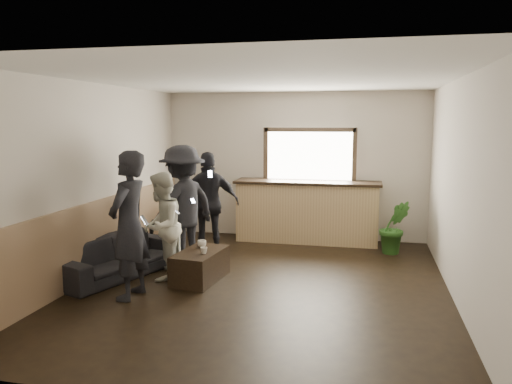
% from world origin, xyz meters
% --- Properties ---
extents(ground, '(5.00, 6.00, 0.01)m').
position_xyz_m(ground, '(0.00, 0.00, 0.00)').
color(ground, black).
extents(room_shell, '(5.01, 6.01, 2.80)m').
position_xyz_m(room_shell, '(-0.74, 0.00, 1.47)').
color(room_shell, silver).
rests_on(room_shell, ground).
extents(bar_counter, '(2.70, 0.68, 2.13)m').
position_xyz_m(bar_counter, '(0.30, 2.70, 0.64)').
color(bar_counter, tan).
rests_on(bar_counter, ground).
extents(sofa, '(1.40, 2.11, 0.57)m').
position_xyz_m(sofa, '(-2.15, -0.01, 0.29)').
color(sofa, black).
rests_on(sofa, ground).
extents(coffee_table, '(0.63, 1.00, 0.42)m').
position_xyz_m(coffee_table, '(-0.90, 0.04, 0.21)').
color(coffee_table, black).
rests_on(coffee_table, ground).
extents(cup_a, '(0.18, 0.18, 0.10)m').
position_xyz_m(cup_a, '(-0.95, 0.28, 0.47)').
color(cup_a, silver).
rests_on(cup_a, coffee_table).
extents(cup_b, '(0.12, 0.12, 0.09)m').
position_xyz_m(cup_b, '(-0.80, -0.07, 0.47)').
color(cup_b, silver).
rests_on(cup_b, coffee_table).
extents(potted_plant, '(0.59, 0.51, 0.92)m').
position_xyz_m(potted_plant, '(1.86, 2.14, 0.46)').
color(potted_plant, '#2D6623').
rests_on(potted_plant, ground).
extents(person_a, '(0.51, 0.71, 1.89)m').
position_xyz_m(person_a, '(-1.54, -0.82, 0.95)').
color(person_a, black).
rests_on(person_a, ground).
extents(person_b, '(0.66, 0.81, 1.54)m').
position_xyz_m(person_b, '(-1.46, 0.01, 0.77)').
color(person_b, beige).
rests_on(person_b, ground).
extents(person_c, '(1.18, 1.41, 1.89)m').
position_xyz_m(person_c, '(-1.41, 0.73, 0.94)').
color(person_c, black).
rests_on(person_c, ground).
extents(person_d, '(1.11, 0.80, 1.74)m').
position_xyz_m(person_d, '(-1.21, 1.44, 0.87)').
color(person_d, black).
rests_on(person_d, ground).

